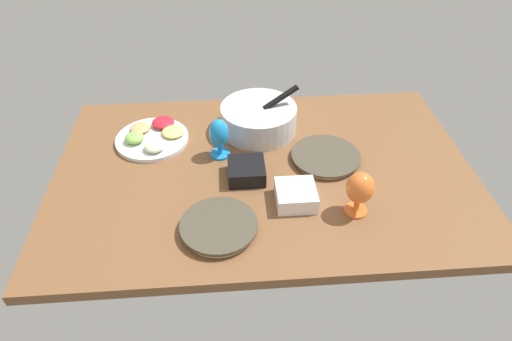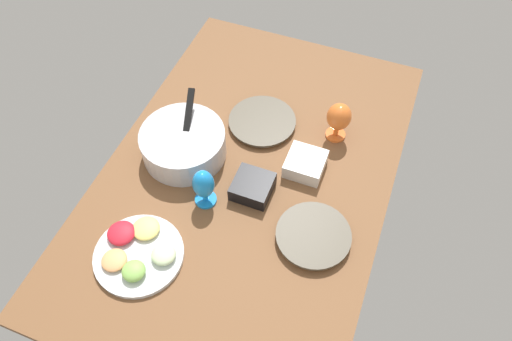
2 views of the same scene
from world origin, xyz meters
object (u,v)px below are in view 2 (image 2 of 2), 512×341
object	(u,v)px
hurricane_glass_blue	(204,185)
hurricane_glass_orange	(339,118)
mixing_bowl	(183,143)
square_bowl_black	(253,186)
dinner_plate_left	(313,236)
fruit_platter	(138,252)
square_bowl_white	(305,163)
dinner_plate_right	(262,122)

from	to	relation	value
hurricane_glass_blue	hurricane_glass_orange	bearing A→B (deg)	-37.48
mixing_bowl	square_bowl_black	distance (cm)	31.50
dinner_plate_left	fruit_platter	world-z (taller)	fruit_platter
square_bowl_white	hurricane_glass_blue	bearing A→B (deg)	131.97
dinner_plate_right	fruit_platter	bearing A→B (deg)	165.20
dinner_plate_right	square_bowl_white	world-z (taller)	square_bowl_white
dinner_plate_right	square_bowl_white	xyz separation A→B (cm)	(-15.24, -22.82, 2.18)
dinner_plate_right	hurricane_glass_blue	bearing A→B (deg)	171.55
hurricane_glass_blue	square_bowl_white	xyz separation A→B (cm)	(26.05, -28.96, -6.02)
hurricane_glass_orange	dinner_plate_left	bearing A→B (deg)	-173.80
dinner_plate_left	hurricane_glass_blue	size ratio (longest dim) A/B	1.55
dinner_plate_left	hurricane_glass_orange	distance (cm)	48.10
square_bowl_white	square_bowl_black	distance (cm)	22.03
dinner_plate_left	square_bowl_white	world-z (taller)	square_bowl_white
hurricane_glass_blue	square_bowl_black	world-z (taller)	hurricane_glass_blue
dinner_plate_left	square_bowl_white	xyz separation A→B (cm)	(27.03, 11.47, 1.84)
fruit_platter	square_bowl_black	xyz separation A→B (cm)	(37.18, -26.31, 1.43)
hurricane_glass_orange	square_bowl_white	size ratio (longest dim) A/B	1.20
fruit_platter	square_bowl_black	size ratio (longest dim) A/B	2.19
hurricane_glass_orange	hurricane_glass_blue	bearing A→B (deg)	142.52
dinner_plate_left	mixing_bowl	bearing A→B (deg)	72.90
dinner_plate_right	hurricane_glass_blue	world-z (taller)	hurricane_glass_blue
dinner_plate_left	square_bowl_black	bearing A→B (deg)	67.90
square_bowl_black	mixing_bowl	bearing A→B (deg)	77.39
dinner_plate_left	mixing_bowl	xyz separation A→B (cm)	(17.47, 56.78, 4.52)
hurricane_glass_blue	fruit_platter	bearing A→B (deg)	156.37
hurricane_glass_orange	dinner_plate_right	bearing A→B (deg)	99.27
square_bowl_white	dinner_plate_right	bearing A→B (deg)	56.27
mixing_bowl	hurricane_glass_blue	size ratio (longest dim) A/B	1.99
dinner_plate_left	fruit_platter	size ratio (longest dim) A/B	0.86
dinner_plate_left	square_bowl_white	distance (cm)	29.42
hurricane_glass_blue	hurricane_glass_orange	xyz separation A→B (cm)	(46.05, -35.31, 0.78)
fruit_platter	dinner_plate_left	bearing A→B (deg)	-63.16
mixing_bowl	fruit_platter	distance (cm)	44.44
mixing_bowl	square_bowl_white	bearing A→B (deg)	-78.09
fruit_platter	hurricane_glass_orange	distance (cm)	87.91
mixing_bowl	square_bowl_black	world-z (taller)	mixing_bowl
dinner_plate_right	hurricane_glass_blue	xyz separation A→B (cm)	(-41.29, 6.13, 8.20)
mixing_bowl	square_bowl_white	size ratio (longest dim) A/B	2.38
dinner_plate_right	dinner_plate_left	bearing A→B (deg)	-140.95
dinner_plate_left	hurricane_glass_blue	world-z (taller)	hurricane_glass_blue
fruit_platter	hurricane_glass_blue	world-z (taller)	hurricane_glass_blue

